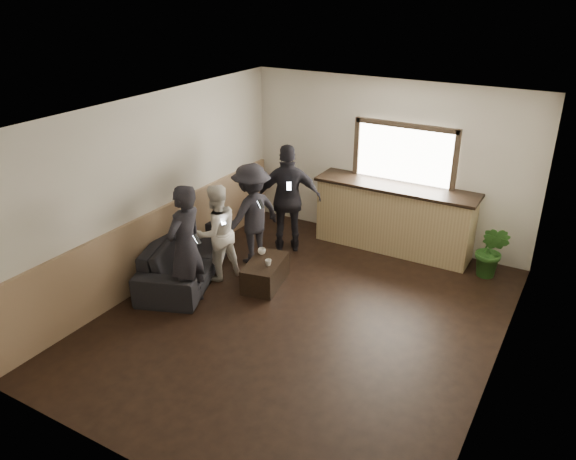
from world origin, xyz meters
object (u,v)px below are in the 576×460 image
Objects in this scene: cup_a at (262,251)px; potted_plant at (492,251)px; cup_b at (268,263)px; person_c at (252,214)px; person_d at (289,199)px; person_a at (185,247)px; person_b at (216,232)px; bar_counter at (394,214)px; sofa at (187,254)px; coffee_table at (265,273)px.

cup_a is 0.13× the size of potted_plant.
cup_b is 0.06× the size of person_c.
person_d is (0.29, 0.66, 0.09)m from person_c.
cup_b is 1.02m from person_c.
person_b is at bearing -171.51° from person_a.
cup_a is (-1.40, -1.96, -0.21)m from bar_counter.
person_c is at bearing -169.93° from person_b.
person_a reaches higher than person_c.
person_b is at bearing -149.33° from cup_a.
bar_counter reaches higher than person_d.
bar_counter is at bearing 162.67° from person_b.
cup_a is at bearing -85.26° from sofa.
bar_counter is 2.50m from cup_b.
sofa reaches higher than cup_b.
cup_b is (1.33, 0.24, 0.09)m from sofa.
person_a is 0.87m from person_b.
sofa is 2.65× the size of coffee_table.
bar_counter is 1.79× the size of person_b.
person_d is (-3.18, -0.70, 0.47)m from potted_plant.
sofa is 1.52× the size of person_b.
cup_b is 0.05× the size of person_d.
person_a reaches higher than sofa.
sofa reaches higher than coffee_table.
potted_plant is (4.11, 2.24, 0.11)m from sofa.
sofa is 1.17m from cup_a.
cup_a is at bearing 136.77° from cup_b.
person_c is 0.73m from person_d.
sofa is at bearing 26.63° from person_d.
cup_b is at bearing 64.45° from person_c.
potted_plant is 4.21m from person_b.
person_a is 0.97× the size of person_d.
sofa is at bearing -139.09° from person_a.
coffee_table is at bearing 148.14° from person_a.
person_b is at bearing -92.35° from sofa.
cup_b is (-1.12, -2.22, -0.21)m from bar_counter.
person_b is at bearing -174.44° from cup_b.
potted_plant is 3.75m from person_c.
potted_plant is at bearing 128.31° from person_c.
bar_counter is at bearing 179.00° from person_d.
coffee_table is 0.97× the size of potted_plant.
coffee_table is 1.39m from person_a.
cup_a is 0.08× the size of person_b.
potted_plant is 0.54× the size of person_c.
person_b is at bearing 39.31° from person_d.
cup_b is 0.05× the size of person_a.
bar_counter reaches higher than potted_plant.
person_b is (-3.64, -2.08, 0.31)m from potted_plant.
cup_a is 3.51m from potted_plant.
person_c reaches higher than cup_a.
person_a is 1.57m from person_c.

